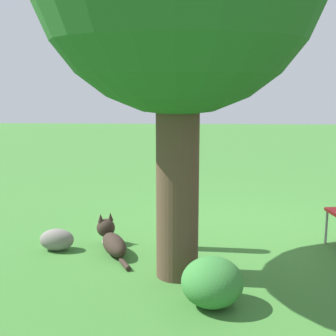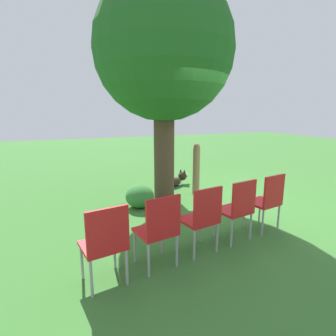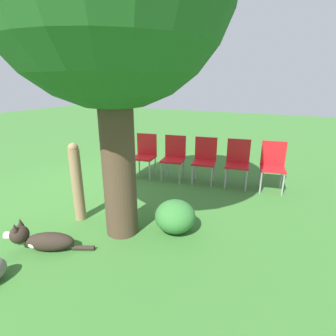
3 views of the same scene
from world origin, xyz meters
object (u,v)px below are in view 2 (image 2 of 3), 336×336
object	(u,v)px
dog	(176,181)
fence_post	(196,169)
oak_tree	(164,52)
red_chair_3	(159,227)
red_chair_0	(267,199)
red_chair_2	(202,216)
red_chair_1	(237,207)
red_chair_4	(105,241)

from	to	relation	value
dog	fence_post	world-z (taller)	fence_post
oak_tree	red_chair_3	bearing A→B (deg)	156.49
red_chair_0	red_chair_2	world-z (taller)	same
dog	red_chair_3	world-z (taller)	red_chair_3
fence_post	dog	bearing A→B (deg)	9.08
fence_post	red_chair_1	xyz separation A→B (m)	(-2.18, 0.54, -0.07)
fence_post	oak_tree	bearing A→B (deg)	88.91
dog	red_chair_2	world-z (taller)	red_chair_2
dog	red_chair_4	xyz separation A→B (m)	(-3.26, 2.31, 0.38)
oak_tree	fence_post	world-z (taller)	oak_tree
red_chair_2	red_chair_3	distance (m)	0.64
dog	red_chair_4	size ratio (longest dim) A/B	1.10
oak_tree	red_chair_3	distance (m)	3.57
red_chair_0	red_chair_1	world-z (taller)	same
red_chair_0	red_chair_3	bearing A→B (deg)	89.62
oak_tree	red_chair_2	size ratio (longest dim) A/B	4.78
red_chair_0	red_chair_2	size ratio (longest dim) A/B	1.00
oak_tree	fence_post	size ratio (longest dim) A/B	3.75
oak_tree	red_chair_0	xyz separation A→B (m)	(-2.09, -0.86, -2.45)
oak_tree	red_chair_0	world-z (taller)	oak_tree
red_chair_3	red_chair_1	bearing A→B (deg)	-90.38
oak_tree	fence_post	bearing A→B (deg)	-91.09
dog	red_chair_0	size ratio (longest dim) A/B	1.10
oak_tree	fence_post	distance (m)	2.50
red_chair_1	red_chair_3	distance (m)	1.28
dog	red_chair_1	xyz separation A→B (m)	(-2.97, 0.41, 0.38)
dog	fence_post	xyz separation A→B (m)	(-0.79, -0.13, 0.45)
dog	fence_post	size ratio (longest dim) A/B	0.86
red_chair_3	red_chair_2	bearing A→B (deg)	-90.38
red_chair_1	red_chair_2	xyz separation A→B (m)	(-0.10, 0.63, 0.00)
red_chair_1	oak_tree	bearing A→B (deg)	-3.23
oak_tree	dog	distance (m)	3.01
red_chair_0	red_chair_3	distance (m)	1.92
red_chair_4	red_chair_3	bearing A→B (deg)	-90.38
fence_post	red_chair_0	size ratio (longest dim) A/B	1.27
red_chair_3	red_chair_4	bearing A→B (deg)	89.62
red_chair_1	red_chair_3	world-z (taller)	same
red_chair_0	red_chair_3	xyz separation A→B (m)	(-0.29, 1.90, 0.00)
oak_tree	red_chair_1	xyz separation A→B (m)	(-2.19, -0.23, -2.45)
dog	red_chair_1	bearing A→B (deg)	-122.78
red_chair_4	dog	bearing A→B (deg)	-44.50
oak_tree	red_chair_2	world-z (taller)	oak_tree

